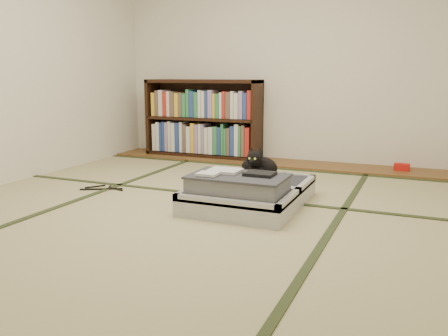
% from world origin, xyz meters
% --- Properties ---
extents(floor, '(4.50, 4.50, 0.00)m').
position_xyz_m(floor, '(0.00, 0.00, 0.00)').
color(floor, tan).
rests_on(floor, ground).
extents(wood_strip, '(4.00, 0.50, 0.02)m').
position_xyz_m(wood_strip, '(0.00, 2.00, 0.01)').
color(wood_strip, brown).
rests_on(wood_strip, ground).
extents(red_item, '(0.15, 0.10, 0.07)m').
position_xyz_m(red_item, '(1.32, 2.03, 0.06)').
color(red_item, red).
rests_on(red_item, wood_strip).
extents(room_shell, '(4.50, 4.50, 4.50)m').
position_xyz_m(room_shell, '(0.00, 0.00, 1.46)').
color(room_shell, white).
rests_on(room_shell, ground).
extents(tatami_borders, '(4.00, 4.50, 0.01)m').
position_xyz_m(tatami_borders, '(0.00, 0.49, 0.00)').
color(tatami_borders, '#2D381E').
rests_on(tatami_borders, ground).
extents(bookcase, '(1.42, 0.32, 0.92)m').
position_xyz_m(bookcase, '(-0.96, 2.07, 0.45)').
color(bookcase, black).
rests_on(bookcase, wood_strip).
extents(suitcase, '(0.78, 1.04, 0.31)m').
position_xyz_m(suitcase, '(0.31, 0.20, 0.11)').
color(suitcase, silver).
rests_on(suitcase, floor).
extents(cat, '(0.35, 0.35, 0.28)m').
position_xyz_m(cat, '(0.29, 0.49, 0.25)').
color(cat, black).
rests_on(cat, suitcase).
extents(cable_coil, '(0.11, 0.11, 0.03)m').
position_xyz_m(cable_coil, '(0.47, 0.52, 0.16)').
color(cable_coil, white).
rests_on(cable_coil, suitcase).
extents(hanger, '(0.37, 0.25, 0.01)m').
position_xyz_m(hanger, '(-1.04, 0.22, 0.01)').
color(hanger, black).
rests_on(hanger, floor).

